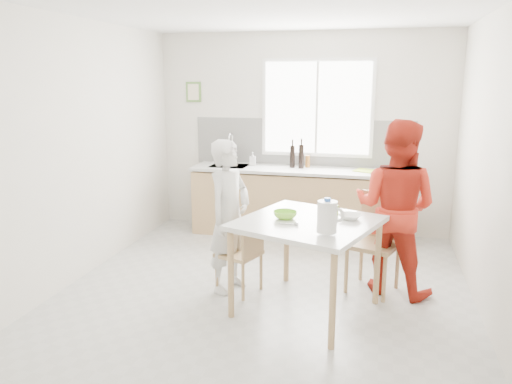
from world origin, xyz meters
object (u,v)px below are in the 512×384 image
person_white (229,217)px  bowl_white (350,217)px  dining_table (307,230)px  chair_left (244,251)px  chair_far (376,237)px  person_red (395,208)px  wine_bottle_a (301,156)px  wine_bottle_b (292,156)px  bowl_green (285,215)px  milk_jug (328,216)px

person_white → bowl_white: 1.20m
dining_table → chair_left: bearing=160.5°
chair_far → person_red: size_ratio=0.57×
person_white → bowl_white: person_white is taller
chair_far → wine_bottle_a: size_ratio=3.05×
person_red → wine_bottle_b: person_red is taller
bowl_green → wine_bottle_a: bearing=95.3°
bowl_green → bowl_white: 0.58m
chair_far → bowl_green: (-0.81, -0.64, 0.35)m
person_white → wine_bottle_a: 2.03m
bowl_white → milk_jug: 0.54m
chair_far → bowl_white: (-0.24, -0.52, 0.34)m
person_white → wine_bottle_a: size_ratio=4.75×
dining_table → chair_far: 0.92m
bowl_white → wine_bottle_b: size_ratio=0.64×
chair_far → wine_bottle_b: (-1.14, 1.62, 0.53)m
person_white → bowl_white: size_ratio=7.96×
person_white → wine_bottle_a: person_white is taller
wine_bottle_b → chair_left: bearing=-93.1°
wine_bottle_b → person_red: bearing=-51.4°
person_red → wine_bottle_b: bearing=-31.9°
wine_bottle_b → milk_jug: bearing=-74.2°
wine_bottle_a → bowl_white: bearing=-69.8°
bowl_green → bowl_white: (0.57, 0.12, -0.01)m
chair_left → milk_jug: 1.20m
chair_far → milk_jug: size_ratio=3.44×
chair_far → person_red: bearing=15.5°
person_red → dining_table: bearing=59.7°
wine_bottle_a → wine_bottle_b: bearing=166.2°
person_red → wine_bottle_b: size_ratio=5.72×
dining_table → bowl_white: (0.37, 0.14, 0.11)m
person_red → wine_bottle_a: 2.00m
chair_far → person_red: person_red is taller
chair_far → wine_bottle_a: 1.97m
chair_far → bowl_white: bearing=-95.0°
dining_table → bowl_green: bearing=174.5°
milk_jug → person_red: bearing=81.0°
person_white → bowl_green: size_ratio=7.15×
person_white → milk_jug: 1.25m
bowl_green → milk_jug: 0.58m
chair_left → bowl_white: 1.11m
person_white → person_red: (1.58, 0.36, 0.10)m
dining_table → chair_far: bearing=47.5°
wine_bottle_b → chair_far: bearing=-54.9°
person_red → bowl_white: size_ratio=8.99×
dining_table → milk_jug: size_ratio=5.01×
person_red → milk_jug: person_red is taller
wine_bottle_a → wine_bottle_b: wine_bottle_a is taller
person_white → chair_left: bearing=-90.0°
wine_bottle_a → wine_bottle_b: (-0.12, 0.03, -0.01)m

